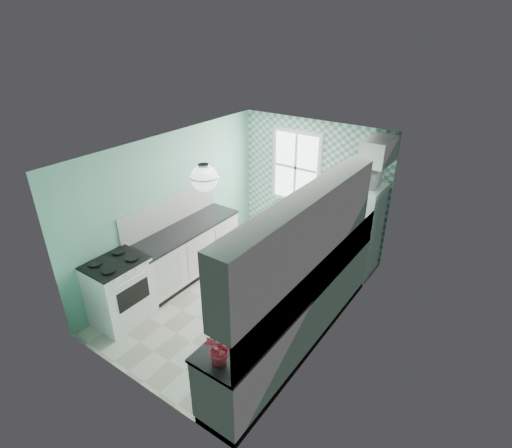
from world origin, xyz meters
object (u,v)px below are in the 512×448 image
Objects in this scene: sink at (332,255)px; microwave at (363,177)px; ceiling_light at (204,178)px; potted_plant at (220,351)px; fridge at (357,228)px; stove at (119,290)px; fruit_bowl at (255,327)px.

sink is 1.02× the size of microwave.
ceiling_light reaches higher than sink.
potted_plant is 0.65× the size of microwave.
microwave is at bearing 52.28° from fridge.
microwave reaches higher than fridge.
sink is at bearing 89.90° from potted_plant.
potted_plant reaches higher than stove.
fridge is 4.04m from stove.
fruit_bowl is at bearing -89.11° from sink.
ceiling_light is 2.30m from sink.
sink is 1.50m from microwave.
potted_plant reaches higher than fruit_bowl.
ceiling_light is 0.35× the size of stove.
microwave reaches higher than potted_plant.
fridge is at bearing 95.42° from sink.
stove is 2.53m from potted_plant.
microwave is (0.00, 0.00, 0.96)m from fridge.
potted_plant is 3.89m from microwave.
stove is (-2.31, -3.30, -0.30)m from fridge.
fridge reaches higher than potted_plant.
sink is 1.57× the size of potted_plant.
fruit_bowl is 0.62m from potted_plant.
microwave is at bearing 91.35° from potted_plant.
fruit_bowl is (0.09, -3.22, 0.16)m from fridge.
ceiling_light is 0.21× the size of fridge.
potted_plant is at bearing 89.70° from microwave.
ceiling_light reaches higher than fruit_bowl.
fruit_bowl is 0.52× the size of microwave.
potted_plant is at bearing -90.42° from fridge.
microwave is (2.31, 3.30, 1.26)m from stove.
sink is at bearing 42.48° from stove.
potted_plant is (0.00, -0.61, 0.14)m from fruit_bowl.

